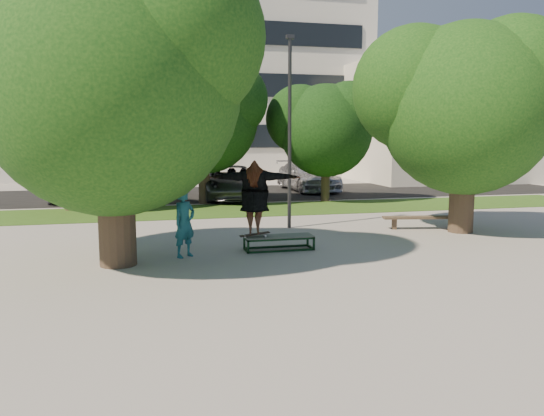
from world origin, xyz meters
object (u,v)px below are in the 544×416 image
object	(u,v)px
grind_box	(279,243)
car_grey	(232,182)
bench	(424,218)
car_silver_a	(66,184)
lamppost	(290,131)
tree_right	(462,99)
car_dark	(123,186)
car_silver_b	(308,176)
tree_left	(107,70)
bystander	(185,223)

from	to	relation	value
grind_box	car_grey	size ratio (longest dim) A/B	0.32
bench	car_silver_a	size ratio (longest dim) A/B	0.59
lamppost	bench	bearing A→B (deg)	-16.52
bench	car_silver_a	bearing A→B (deg)	148.35
tree_right	car_dark	world-z (taller)	tree_right
tree_right	lamppost	bearing A→B (deg)	158.72
lamppost	car_silver_b	distance (m)	12.47
tree_left	tree_right	distance (m)	10.41
bystander	car_silver_b	bearing A→B (deg)	25.21
car_grey	car_dark	bearing A→B (deg)	-174.45
grind_box	bench	xyz separation A→B (m)	(5.35, 1.99, 0.16)
grind_box	car_silver_b	world-z (taller)	car_silver_b
car_grey	car_silver_b	bearing A→B (deg)	38.11
tree_right	bystander	world-z (taller)	tree_right
car_silver_b	tree_right	bearing A→B (deg)	-90.28
grind_box	car_silver_b	distance (m)	15.70
bench	car_silver_b	world-z (taller)	car_silver_b
tree_left	grind_box	size ratio (longest dim) A/B	3.95
bench	car_grey	bearing A→B (deg)	125.48
grind_box	car_dark	size ratio (longest dim) A/B	0.42
tree_left	bystander	distance (m)	3.95
tree_left	car_silver_a	bearing A→B (deg)	101.83
car_silver_a	car_dark	size ratio (longest dim) A/B	1.07
bystander	car_grey	bearing A→B (deg)	38.13
bench	tree_right	bearing A→B (deg)	-32.67
bystander	grind_box	bearing A→B (deg)	-30.95
grind_box	car_silver_a	distance (m)	14.67
tree_right	lamppost	distance (m)	5.36
grind_box	car_dark	bearing A→B (deg)	110.37
grind_box	bystander	xyz separation A→B (m)	(-2.46, -0.27, 0.67)
tree_right	car_grey	bearing A→B (deg)	117.42
grind_box	car_silver_b	bearing A→B (deg)	69.94
bench	car_silver_a	xyz separation A→B (m)	(-12.32, 10.91, 0.44)
tree_left	car_grey	bearing A→B (deg)	68.82
car_silver_a	car_silver_b	world-z (taller)	car_silver_b
bystander	car_silver_b	size ratio (longest dim) A/B	0.31
tree_right	car_grey	world-z (taller)	tree_right
tree_right	bystander	distance (m)	9.28
lamppost	car_grey	world-z (taller)	lamppost
bench	car_dark	distance (m)	13.76
tree_right	car_grey	xyz separation A→B (m)	(-5.40, 10.42, -3.30)
lamppost	bench	world-z (taller)	lamppost
tree_left	bench	bearing A→B (deg)	15.71
bench	car_grey	xyz separation A→B (m)	(-4.67, 9.74, 0.44)
car_silver_a	bench	bearing A→B (deg)	-53.03
grind_box	bystander	distance (m)	2.57
tree_right	bystander	bearing A→B (deg)	-169.47
grind_box	bench	world-z (taller)	bench
car_silver_b	lamppost	bearing A→B (deg)	-113.41
bystander	car_dark	xyz separation A→B (m)	(-1.90, 12.00, -0.15)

